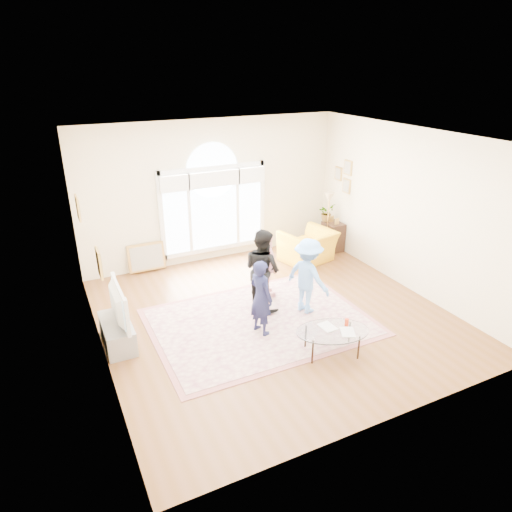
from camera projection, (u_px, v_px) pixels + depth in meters
name	position (u px, v px, depth m)	size (l,w,h in m)	color
ground	(274.00, 315.00, 8.40)	(6.00, 6.00, 0.00)	brown
room_shell	(216.00, 195.00, 10.12)	(6.00, 6.00, 6.00)	beige
area_rug	(260.00, 322.00, 8.16)	(3.60, 2.60, 0.02)	#C5AC95
rug_border	(260.00, 322.00, 8.16)	(3.80, 2.80, 0.01)	#995856
tv_console	(117.00, 333.00, 7.46)	(0.45, 1.00, 0.42)	gray
television	(114.00, 305.00, 7.25)	(0.17, 1.11, 0.64)	black
coffee_table	(332.00, 332.00, 7.16)	(1.33, 1.05, 0.54)	silver
armchair	(308.00, 246.00, 10.53)	(1.12, 0.98, 0.73)	yellow
side_cabinet	(333.00, 236.00, 11.17)	(0.40, 0.50, 0.70)	black
floor_lamp	(329.00, 202.00, 10.62)	(0.30, 0.30, 1.51)	black
plant_pedestal	(325.00, 234.00, 11.32)	(0.20, 0.20, 0.70)	white
potted_plant	(326.00, 212.00, 11.10)	(0.38, 0.33, 0.42)	#33722D
leaning_picture	(148.00, 271.00, 10.14)	(0.80, 0.05, 0.62)	tan
child_navy	(261.00, 297.00, 7.59)	(0.49, 0.32, 1.33)	#171A3E
child_black	(262.00, 270.00, 8.34)	(0.76, 0.59, 1.55)	black
child_pink	(267.00, 265.00, 8.81)	(0.78, 0.33, 1.33)	#FBB4B8
child_blue	(308.00, 276.00, 8.24)	(0.92, 0.53, 1.42)	#68A1EE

